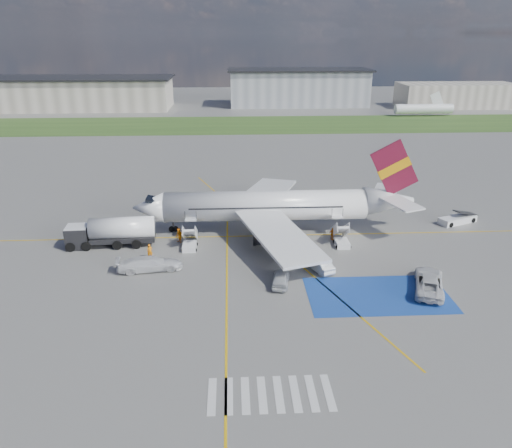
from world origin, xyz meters
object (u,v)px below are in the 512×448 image
at_px(airliner, 277,206).
at_px(van_white_b, 149,262).
at_px(car_silver_b, 319,264).
at_px(van_white_a, 429,279).
at_px(fuel_tanker, 112,234).
at_px(belt_loader, 458,220).
at_px(car_silver_a, 281,278).
at_px(gpu_cart, 113,234).

height_order(airliner, van_white_b, airliner).
height_order(car_silver_b, van_white_a, van_white_a).
height_order(fuel_tanker, car_silver_b, fuel_tanker).
xyz_separation_m(fuel_tanker, car_silver_b, (24.03, -8.03, -0.79)).
bearing_deg(car_silver_b, belt_loader, -171.58).
relative_size(airliner, car_silver_a, 8.64).
bearing_deg(gpu_cart, van_white_b, -51.68).
bearing_deg(fuel_tanker, van_white_a, -24.12).
height_order(car_silver_a, van_white_b, van_white_b).
xyz_separation_m(belt_loader, car_silver_a, (-25.94, -16.66, 0.28)).
bearing_deg(fuel_tanker, gpu_cart, 95.98).
xyz_separation_m(airliner, car_silver_a, (-0.95, -15.33, -2.67)).
relative_size(airliner, fuel_tanker, 3.47).
relative_size(airliner, gpu_cart, 15.94).
height_order(belt_loader, van_white_a, van_white_a).
distance_m(airliner, gpu_cart, 21.07).
xyz_separation_m(gpu_cart, van_white_a, (34.75, -14.75, 0.26)).
height_order(airliner, gpu_cart, airliner).
bearing_deg(car_silver_b, van_white_a, 131.23).
bearing_deg(van_white_b, belt_loader, -79.88).
xyz_separation_m(car_silver_a, car_silver_b, (4.51, 3.15, -0.02)).
distance_m(belt_loader, car_silver_a, 30.83).
distance_m(airliner, van_white_a, 22.14).
bearing_deg(airliner, fuel_tanker, -168.55).
xyz_separation_m(fuel_tanker, gpu_cart, (-0.32, 1.87, -0.68)).
distance_m(belt_loader, car_silver_b, 25.34).
xyz_separation_m(gpu_cart, car_silver_b, (24.35, -9.90, -0.11)).
height_order(belt_loader, van_white_b, van_white_b).
height_order(car_silver_a, van_white_a, van_white_a).
distance_m(airliner, car_silver_b, 12.97).
relative_size(fuel_tanker, van_white_a, 1.84).
bearing_deg(belt_loader, airliner, 160.02).
xyz_separation_m(fuel_tanker, belt_loader, (45.46, 5.48, -1.06)).
bearing_deg(van_white_a, belt_loader, -101.50).
height_order(fuel_tanker, belt_loader, fuel_tanker).
bearing_deg(van_white_a, gpu_cart, -3.49).
distance_m(fuel_tanker, gpu_cart, 2.01).
bearing_deg(car_silver_a, van_white_b, -6.22).
distance_m(gpu_cart, car_silver_b, 26.28).
relative_size(airliner, belt_loader, 6.06).
height_order(belt_loader, car_silver_a, belt_loader).
bearing_deg(airliner, car_silver_a, -93.56).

